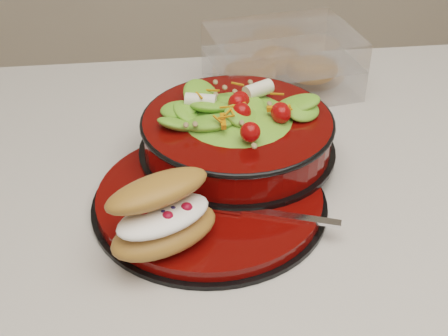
{
  "coord_description": "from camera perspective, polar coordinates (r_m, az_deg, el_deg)",
  "views": [
    {
      "loc": [
        -0.28,
        -0.64,
        1.37
      ],
      "look_at": [
        -0.21,
        -0.03,
        0.94
      ],
      "focal_mm": 50.0,
      "sensor_mm": 36.0,
      "label": 1
    }
  ],
  "objects": [
    {
      "name": "pastry_box",
      "position": [
        1.0,
        5.25,
        9.63
      ],
      "size": [
        0.24,
        0.19,
        0.09
      ],
      "rotation": [
        0.0,
        0.0,
        0.16
      ],
      "color": "white",
      "rests_on": "island_counter"
    },
    {
      "name": "croissant",
      "position": [
        0.66,
        -5.57,
        -4.23
      ],
      "size": [
        0.14,
        0.13,
        0.07
      ],
      "rotation": [
        0.0,
        0.0,
        0.48
      ],
      "color": "#A86833",
      "rests_on": "dinner_plate"
    },
    {
      "name": "salad_bowl",
      "position": [
        0.8,
        1.22,
        3.86
      ],
      "size": [
        0.26,
        0.26,
        0.11
      ],
      "rotation": [
        0.0,
        0.0,
        0.43
      ],
      "color": "black",
      "rests_on": "dinner_plate"
    },
    {
      "name": "fork",
      "position": [
        0.72,
        4.24,
        -4.19
      ],
      "size": [
        0.15,
        0.07,
        0.0
      ],
      "rotation": [
        0.0,
        0.0,
        1.22
      ],
      "color": "silver",
      "rests_on": "dinner_plate"
    },
    {
      "name": "dinner_plate",
      "position": [
        0.75,
        -1.26,
        -2.84
      ],
      "size": [
        0.29,
        0.29,
        0.02
      ],
      "rotation": [
        0.0,
        0.0,
        0.08
      ],
      "color": "black",
      "rests_on": "island_counter"
    }
  ]
}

